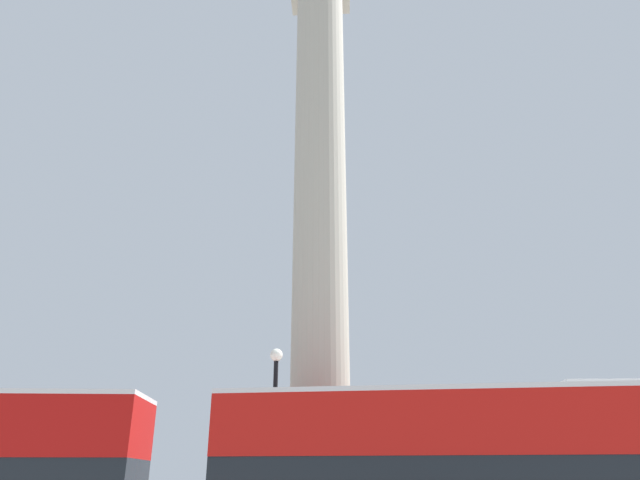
# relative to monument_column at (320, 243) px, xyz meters

# --- Properties ---
(monument_column) EXTENTS (5.05, 5.05, 26.30)m
(monument_column) POSITION_rel_monument_column_xyz_m (0.00, 0.00, 0.00)
(monument_column) COLOR #A39E8E
(monument_column) RESTS_ON ground_plane
(bus_a) EXTENTS (11.43, 3.46, 4.37)m
(bus_a) POSITION_rel_monument_column_xyz_m (3.30, -5.75, -8.53)
(bus_a) COLOR #B7140F
(bus_a) RESTS_ON ground_plane
(street_lamp) EXTENTS (0.40, 0.40, 6.08)m
(street_lamp) POSITION_rel_monument_column_xyz_m (-1.24, -3.07, -7.68)
(street_lamp) COLOR black
(street_lamp) RESTS_ON ground_plane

